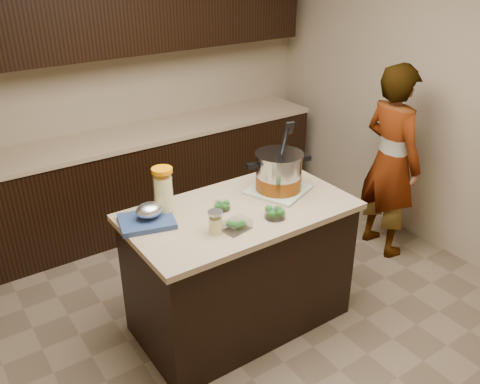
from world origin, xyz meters
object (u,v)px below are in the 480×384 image
at_px(lemonade_pitcher, 164,194).
at_px(island, 240,267).
at_px(stock_pot, 279,174).
at_px(person, 391,162).

bearing_deg(lemonade_pitcher, island, -25.88).
relative_size(stock_pot, person, 0.29).
bearing_deg(island, stock_pot, 10.01).
bearing_deg(island, lemonade_pitcher, 154.12).
bearing_deg(lemonade_pitcher, person, -2.62).
height_order(stock_pot, lemonade_pitcher, stock_pot).
height_order(stock_pot, person, person).
distance_m(stock_pot, person, 1.24).
bearing_deg(person, stock_pot, 98.80).
relative_size(lemonade_pitcher, person, 0.19).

